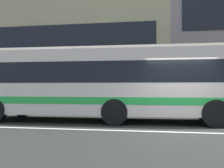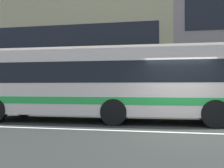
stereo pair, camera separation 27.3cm
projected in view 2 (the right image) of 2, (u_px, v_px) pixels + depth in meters
The scene contains 5 objects.
ground_plane at pixel (183, 133), 8.37m from camera, with size 160.00×160.00×0.00m, color #272926.
lane_centre_line at pixel (183, 133), 8.37m from camera, with size 60.00×0.16×0.01m, color silver.
hedge_row_far at pixel (137, 103), 14.60m from camera, with size 15.11×1.10×1.14m, color #224415.
apartment_block_left at pixel (41, 55), 25.93m from camera, with size 25.00×9.53×9.17m.
transit_bus at pixel (104, 82), 11.26m from camera, with size 10.60×2.77×3.04m.
Camera 2 is at (-0.56, -8.66, 1.44)m, focal length 42.60 mm.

